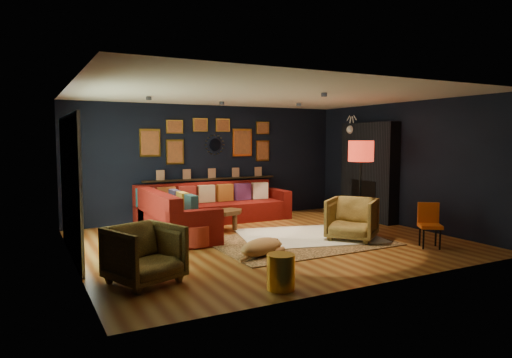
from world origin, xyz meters
name	(u,v)px	position (x,y,z in m)	size (l,w,h in m)	color
floor	(268,241)	(0.00, 0.00, 0.00)	(6.50, 6.50, 0.00)	#9C682C
room_walls	(269,153)	(0.00, 0.00, 1.59)	(6.50, 6.50, 6.50)	black
sectional	(200,212)	(-0.61, 1.81, 0.32)	(3.41, 2.69, 0.86)	maroon
ledge	(212,179)	(0.00, 2.68, 0.92)	(3.20, 0.12, 0.04)	black
gallery_wall	(210,140)	(-0.01, 2.72, 1.81)	(3.15, 0.04, 1.02)	gold
sunburst_mirror	(215,145)	(0.10, 2.72, 1.70)	(0.47, 0.16, 0.47)	silver
fireplace	(369,175)	(3.09, 0.90, 1.02)	(0.31, 1.60, 2.20)	black
deer_head	(356,130)	(3.14, 1.40, 2.05)	(0.50, 0.28, 0.45)	white
sliding_door	(70,186)	(-3.22, 0.60, 1.10)	(0.06, 2.80, 2.20)	white
ceiling_spots	(248,101)	(0.00, 0.80, 2.56)	(3.30, 2.50, 0.06)	black
shag_rug	(308,236)	(0.84, -0.01, 0.02)	(2.47, 1.80, 0.03)	white
leopard_rug	(299,242)	(0.46, -0.30, 0.01)	(3.04, 2.17, 0.02)	tan
coffee_table	(225,214)	(-0.30, 1.23, 0.34)	(0.88, 0.74, 0.39)	brown
pouf	(195,235)	(-1.30, 0.23, 0.20)	(0.52, 0.52, 0.34)	maroon
armchair_left	(144,251)	(-2.55, -1.34, 0.41)	(0.80, 0.75, 0.82)	gold
armchair_right	(352,217)	(1.39, -0.61, 0.42)	(0.82, 0.77, 0.85)	gold
gold_stool	(281,272)	(-1.14, -2.35, 0.22)	(0.35, 0.35, 0.43)	gold
orange_chair	(429,221)	(2.22, -1.62, 0.44)	(0.49, 0.49, 0.75)	black
floor_lamp	(361,155)	(2.05, -0.05, 1.52)	(0.49, 0.49, 1.80)	black
dog	(261,244)	(-0.62, -0.85, 0.20)	(1.16, 0.57, 0.37)	#B6814C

